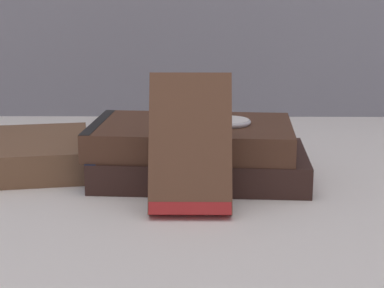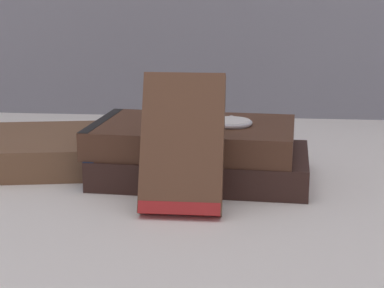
{
  "view_description": "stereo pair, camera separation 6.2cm",
  "coord_description": "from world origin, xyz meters",
  "views": [
    {
      "loc": [
        0.04,
        -0.66,
        0.22
      ],
      "look_at": [
        0.03,
        0.04,
        0.05
      ],
      "focal_mm": 60.0,
      "sensor_mm": 36.0,
      "label": 1
    },
    {
      "loc": [
        0.1,
        -0.66,
        0.22
      ],
      "look_at": [
        0.03,
        0.04,
        0.05
      ],
      "focal_mm": 60.0,
      "sensor_mm": 36.0,
      "label": 2
    }
  ],
  "objects": [
    {
      "name": "pocket_watch",
      "position": [
        0.07,
        0.05,
        0.07
      ],
      "size": [
        0.05,
        0.05,
        0.01
      ],
      "color": "white",
      "rests_on": "book_flat_top"
    },
    {
      "name": "book_flat_top",
      "position": [
        0.02,
        0.06,
        0.05
      ],
      "size": [
        0.24,
        0.16,
        0.03
      ],
      "rotation": [
        0.0,
        0.0,
        -0.07
      ],
      "color": "#4C2D1E",
      "rests_on": "book_flat_bottom"
    },
    {
      "name": "book_leaning_front",
      "position": [
        0.03,
        -0.05,
        0.06
      ],
      "size": [
        0.08,
        0.07,
        0.14
      ],
      "rotation": [
        -0.4,
        0.0,
        0.0
      ],
      "color": "brown",
      "rests_on": "ground_plane"
    },
    {
      "name": "book_flat_bottom",
      "position": [
        0.04,
        0.05,
        0.02
      ],
      "size": [
        0.25,
        0.16,
        0.03
      ],
      "rotation": [
        0.0,
        0.0,
        -0.06
      ],
      "color": "#331E19",
      "rests_on": "ground_plane"
    },
    {
      "name": "ground_plane",
      "position": [
        0.0,
        0.0,
        0.0
      ],
      "size": [
        3.0,
        3.0,
        0.0
      ],
      "primitive_type": "plane",
      "color": "white"
    }
  ]
}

